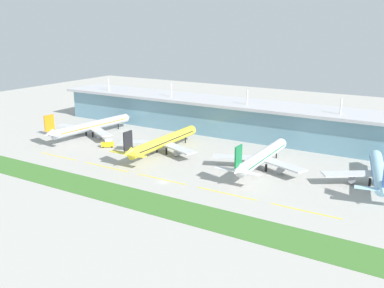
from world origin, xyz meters
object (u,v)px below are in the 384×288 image
(airliner_nearest, at_px, (91,126))
(airliner_near_middle, at_px, (163,142))
(fuel_truck, at_px, (108,143))
(airliner_far_middle, at_px, (261,157))
(airliner_farthest, at_px, (379,172))

(airliner_nearest, height_order, airliner_near_middle, same)
(airliner_nearest, xyz_separation_m, fuel_truck, (26.44, -13.87, -4.19))
(airliner_far_middle, height_order, fuel_truck, airliner_far_middle)
(airliner_far_middle, xyz_separation_m, fuel_truck, (-91.64, -9.39, -4.19))
(airliner_far_middle, bearing_deg, fuel_truck, -174.15)
(airliner_nearest, distance_m, airliner_far_middle, 118.17)
(airliner_nearest, xyz_separation_m, airliner_near_middle, (60.51, -6.45, 0.00))
(airliner_nearest, relative_size, fuel_truck, 9.65)
(airliner_far_middle, relative_size, airliner_farthest, 1.09)
(airliner_near_middle, relative_size, airliner_far_middle, 1.09)
(airliner_farthest, distance_m, fuel_truck, 145.39)
(airliner_near_middle, distance_m, fuel_truck, 35.12)
(airliner_far_middle, relative_size, fuel_truck, 8.84)
(airliner_near_middle, distance_m, airliner_far_middle, 57.61)
(airliner_farthest, bearing_deg, fuel_truck, -173.90)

